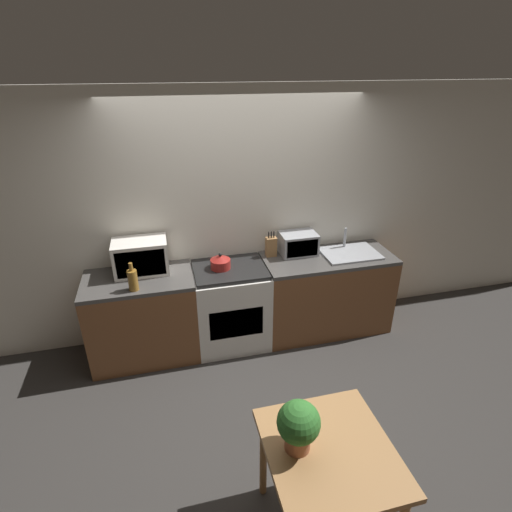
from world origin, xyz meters
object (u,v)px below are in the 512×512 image
(bottle, at_px, (133,280))
(dining_table, at_px, (329,462))
(microwave, at_px, (141,257))
(stove_range, at_px, (231,306))
(kettle, at_px, (220,262))
(toaster_oven, at_px, (298,244))

(bottle, distance_m, dining_table, 2.21)
(microwave, relative_size, bottle, 1.88)
(stove_range, distance_m, bottle, 1.10)
(kettle, bearing_deg, microwave, 171.94)
(kettle, relative_size, bottle, 0.74)
(kettle, distance_m, bottle, 0.86)
(toaster_oven, distance_m, dining_table, 2.34)
(kettle, height_order, toaster_oven, toaster_oven)
(kettle, xyz_separation_m, microwave, (-0.76, 0.11, 0.10))
(stove_range, bearing_deg, microwave, 171.58)
(toaster_oven, bearing_deg, bottle, -168.00)
(bottle, bearing_deg, kettle, 15.27)
(stove_range, relative_size, microwave, 1.75)
(kettle, xyz_separation_m, bottle, (-0.83, -0.23, 0.04))
(dining_table, bearing_deg, microwave, 115.30)
(microwave, height_order, toaster_oven, microwave)
(toaster_oven, bearing_deg, microwave, -179.07)
(kettle, relative_size, microwave, 0.39)
(microwave, relative_size, dining_table, 0.65)
(microwave, height_order, bottle, microwave)
(kettle, distance_m, toaster_oven, 0.88)
(dining_table, bearing_deg, kettle, 97.71)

